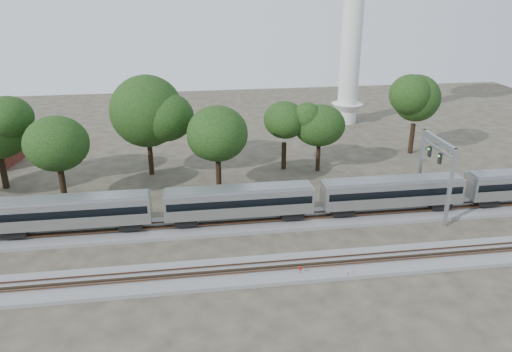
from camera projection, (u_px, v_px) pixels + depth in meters
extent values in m
plane|color=#383328|center=(226.00, 253.00, 50.55)|extent=(160.00, 160.00, 0.00)
cube|color=slate|center=(221.00, 225.00, 56.00)|extent=(160.00, 5.00, 0.40)
cube|color=brown|center=(222.00, 224.00, 55.17)|extent=(160.00, 0.08, 0.15)
cube|color=brown|center=(221.00, 218.00, 56.49)|extent=(160.00, 0.08, 0.15)
cube|color=slate|center=(230.00, 273.00, 46.80)|extent=(160.00, 5.00, 0.40)
cube|color=brown|center=(231.00, 273.00, 45.97)|extent=(160.00, 0.08, 0.15)
cube|color=brown|center=(229.00, 265.00, 47.29)|extent=(160.00, 0.08, 0.15)
cube|color=#ABAEB2|center=(72.00, 211.00, 52.81)|extent=(16.48, 2.84, 2.84)
cube|color=black|center=(72.00, 209.00, 52.70)|extent=(15.91, 2.89, 0.85)
cube|color=gray|center=(70.00, 199.00, 52.27)|extent=(16.10, 2.27, 0.33)
cube|color=black|center=(16.00, 231.00, 52.67)|extent=(2.46, 2.08, 0.85)
cube|color=black|center=(131.00, 223.00, 54.30)|extent=(2.46, 2.08, 0.85)
cube|color=#ABAEB2|center=(239.00, 201.00, 55.25)|extent=(16.48, 2.84, 2.84)
cube|color=black|center=(239.00, 199.00, 55.14)|extent=(15.91, 2.89, 0.85)
cube|color=gray|center=(239.00, 189.00, 54.71)|extent=(16.10, 2.27, 0.33)
cube|color=black|center=(186.00, 219.00, 55.11)|extent=(2.46, 2.08, 0.85)
cube|color=black|center=(291.00, 213.00, 56.74)|extent=(2.46, 2.08, 0.85)
cube|color=#ABAEB2|center=(392.00, 192.00, 57.68)|extent=(16.48, 2.84, 2.84)
cube|color=black|center=(392.00, 189.00, 57.58)|extent=(15.91, 2.89, 0.85)
cube|color=gray|center=(393.00, 180.00, 57.14)|extent=(16.10, 2.27, 0.33)
cube|color=black|center=(341.00, 209.00, 57.55)|extent=(2.46, 2.08, 0.85)
cube|color=black|center=(438.00, 203.00, 59.18)|extent=(2.46, 2.08, 0.85)
cube|color=black|center=(484.00, 200.00, 59.99)|extent=(2.46, 2.08, 0.85)
cylinder|color=#512D19|center=(300.00, 272.00, 46.37)|extent=(0.07, 0.07, 0.99)
cylinder|color=#A40F0B|center=(300.00, 268.00, 46.21)|extent=(0.35, 0.12, 0.35)
cylinder|color=#512D19|center=(348.00, 275.00, 46.13)|extent=(0.06, 0.06, 0.88)
cylinder|color=silver|center=(348.00, 271.00, 45.98)|extent=(0.31, 0.06, 0.31)
cube|color=#512D19|center=(301.00, 280.00, 45.86)|extent=(0.51, 0.32, 0.30)
cylinder|color=silver|center=(351.00, 54.00, 92.01)|extent=(3.74, 3.74, 26.15)
cone|color=silver|center=(346.00, 113.00, 96.13)|extent=(5.98, 5.98, 3.74)
cube|color=gray|center=(450.00, 188.00, 54.48)|extent=(0.36, 0.36, 9.21)
cube|color=gray|center=(420.00, 166.00, 61.06)|extent=(0.36, 0.36, 9.21)
cube|color=gray|center=(439.00, 141.00, 56.19)|extent=(0.41, 7.57, 0.61)
cube|color=gray|center=(438.00, 149.00, 56.53)|extent=(0.26, 7.57, 0.26)
cube|color=black|center=(440.00, 159.00, 55.62)|extent=(0.26, 0.51, 1.23)
cube|color=black|center=(430.00, 152.00, 57.88)|extent=(0.26, 0.51, 1.23)
cylinder|color=black|center=(4.00, 172.00, 65.67)|extent=(0.70, 0.70, 4.44)
cylinder|color=black|center=(63.00, 187.00, 61.44)|extent=(0.70, 0.70, 4.12)
ellipsoid|color=black|center=(56.00, 144.00, 59.38)|extent=(7.77, 7.77, 6.61)
cylinder|color=black|center=(151.00, 158.00, 70.22)|extent=(0.70, 0.70, 4.96)
ellipsoid|color=black|center=(147.00, 111.00, 67.74)|extent=(9.36, 9.36, 7.95)
cylinder|color=black|center=(219.00, 177.00, 64.03)|extent=(0.70, 0.70, 4.34)
ellipsoid|color=black|center=(217.00, 133.00, 61.86)|extent=(8.19, 8.19, 6.96)
cylinder|color=black|center=(284.00, 156.00, 72.47)|extent=(0.70, 0.70, 3.97)
ellipsoid|color=black|center=(285.00, 120.00, 70.48)|extent=(7.48, 7.48, 6.36)
cylinder|color=black|center=(318.00, 159.00, 71.81)|extent=(0.70, 0.70, 3.65)
ellipsoid|color=black|center=(320.00, 125.00, 69.99)|extent=(6.88, 6.88, 5.85)
cylinder|color=black|center=(412.00, 139.00, 78.85)|extent=(0.70, 0.70, 4.80)
ellipsoid|color=black|center=(416.00, 98.00, 76.45)|extent=(9.04, 9.04, 7.69)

